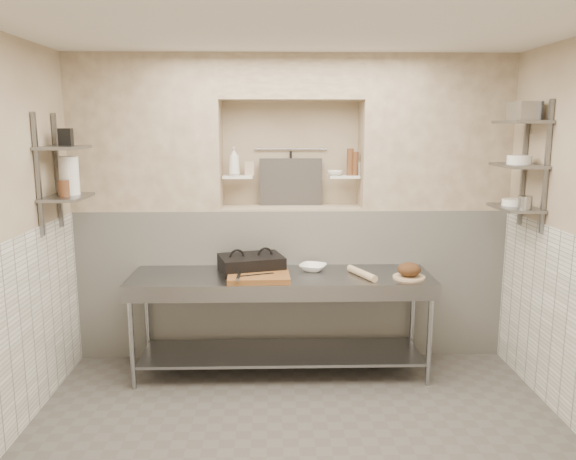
{
  "coord_description": "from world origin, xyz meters",
  "views": [
    {
      "loc": [
        -0.17,
        -3.51,
        2.17
      ],
      "look_at": [
        -0.05,
        0.9,
        1.35
      ],
      "focal_mm": 35.0,
      "sensor_mm": 36.0,
      "label": 1
    }
  ],
  "objects_px": {
    "cutting_board": "(259,277)",
    "rolling_pin": "(362,273)",
    "bowl_alcove": "(335,173)",
    "jug_left": "(69,176)",
    "mixing_bowl": "(313,267)",
    "prep_table": "(281,304)",
    "bottle_soap": "(234,161)",
    "panini_press": "(251,264)",
    "bread_loaf": "(409,269)"
  },
  "relations": [
    {
      "from": "cutting_board",
      "to": "rolling_pin",
      "type": "xyz_separation_m",
      "value": [
        0.88,
        0.07,
        0.01
      ]
    },
    {
      "from": "bowl_alcove",
      "to": "jug_left",
      "type": "relative_size",
      "value": 0.46
    },
    {
      "from": "cutting_board",
      "to": "mixing_bowl",
      "type": "xyz_separation_m",
      "value": [
        0.48,
        0.29,
        0.01
      ]
    },
    {
      "from": "prep_table",
      "to": "rolling_pin",
      "type": "height_order",
      "value": "rolling_pin"
    },
    {
      "from": "prep_table",
      "to": "jug_left",
      "type": "xyz_separation_m",
      "value": [
        -1.73,
        -0.05,
        1.13
      ]
    },
    {
      "from": "bowl_alcove",
      "to": "prep_table",
      "type": "bearing_deg",
      "value": -133.09
    },
    {
      "from": "prep_table",
      "to": "rolling_pin",
      "type": "bearing_deg",
      "value": -5.88
    },
    {
      "from": "mixing_bowl",
      "to": "bottle_soap",
      "type": "relative_size",
      "value": 0.88
    },
    {
      "from": "panini_press",
      "to": "jug_left",
      "type": "height_order",
      "value": "jug_left"
    },
    {
      "from": "bread_loaf",
      "to": "jug_left",
      "type": "bearing_deg",
      "value": 178.63
    },
    {
      "from": "bowl_alcove",
      "to": "cutting_board",
      "type": "bearing_deg",
      "value": -135.66
    },
    {
      "from": "prep_table",
      "to": "cutting_board",
      "type": "height_order",
      "value": "cutting_board"
    },
    {
      "from": "rolling_pin",
      "to": "bread_loaf",
      "type": "height_order",
      "value": "bread_loaf"
    },
    {
      "from": "cutting_board",
      "to": "bowl_alcove",
      "type": "xyz_separation_m",
      "value": [
        0.7,
        0.69,
        0.81
      ]
    },
    {
      "from": "bottle_soap",
      "to": "jug_left",
      "type": "relative_size",
      "value": 0.85
    },
    {
      "from": "prep_table",
      "to": "cutting_board",
      "type": "xyz_separation_m",
      "value": [
        -0.19,
        -0.14,
        0.28
      ]
    },
    {
      "from": "mixing_bowl",
      "to": "jug_left",
      "type": "height_order",
      "value": "jug_left"
    },
    {
      "from": "jug_left",
      "to": "prep_table",
      "type": "bearing_deg",
      "value": 1.67
    },
    {
      "from": "panini_press",
      "to": "bread_loaf",
      "type": "bearing_deg",
      "value": -25.15
    },
    {
      "from": "rolling_pin",
      "to": "bowl_alcove",
      "type": "height_order",
      "value": "bowl_alcove"
    },
    {
      "from": "mixing_bowl",
      "to": "bread_loaf",
      "type": "relative_size",
      "value": 1.19
    },
    {
      "from": "bread_loaf",
      "to": "prep_table",
      "type": "bearing_deg",
      "value": 173.79
    },
    {
      "from": "cutting_board",
      "to": "panini_press",
      "type": "bearing_deg",
      "value": 105.66
    },
    {
      "from": "bread_loaf",
      "to": "rolling_pin",
      "type": "bearing_deg",
      "value": 173.22
    },
    {
      "from": "cutting_board",
      "to": "bowl_alcove",
      "type": "distance_m",
      "value": 1.27
    },
    {
      "from": "rolling_pin",
      "to": "bottle_soap",
      "type": "height_order",
      "value": "bottle_soap"
    },
    {
      "from": "panini_press",
      "to": "prep_table",
      "type": "bearing_deg",
      "value": -39.31
    },
    {
      "from": "prep_table",
      "to": "cutting_board",
      "type": "bearing_deg",
      "value": -143.89
    },
    {
      "from": "rolling_pin",
      "to": "bread_loaf",
      "type": "xyz_separation_m",
      "value": [
        0.39,
        -0.05,
        0.04
      ]
    },
    {
      "from": "mixing_bowl",
      "to": "bowl_alcove",
      "type": "relative_size",
      "value": 1.62
    },
    {
      "from": "bowl_alcove",
      "to": "jug_left",
      "type": "height_order",
      "value": "jug_left"
    },
    {
      "from": "mixing_bowl",
      "to": "jug_left",
      "type": "xyz_separation_m",
      "value": [
        -2.02,
        -0.2,
        0.84
      ]
    },
    {
      "from": "panini_press",
      "to": "rolling_pin",
      "type": "distance_m",
      "value": 0.97
    },
    {
      "from": "cutting_board",
      "to": "mixing_bowl",
      "type": "distance_m",
      "value": 0.56
    },
    {
      "from": "jug_left",
      "to": "rolling_pin",
      "type": "bearing_deg",
      "value": -0.48
    },
    {
      "from": "panini_press",
      "to": "rolling_pin",
      "type": "height_order",
      "value": "panini_press"
    },
    {
      "from": "mixing_bowl",
      "to": "bowl_alcove",
      "type": "height_order",
      "value": "bowl_alcove"
    },
    {
      "from": "mixing_bowl",
      "to": "bread_loaf",
      "type": "bearing_deg",
      "value": -18.64
    },
    {
      "from": "panini_press",
      "to": "cutting_board",
      "type": "distance_m",
      "value": 0.27
    },
    {
      "from": "prep_table",
      "to": "jug_left",
      "type": "relative_size",
      "value": 8.34
    },
    {
      "from": "bread_loaf",
      "to": "jug_left",
      "type": "xyz_separation_m",
      "value": [
        -2.82,
        0.07,
        0.79
      ]
    },
    {
      "from": "prep_table",
      "to": "bowl_alcove",
      "type": "bearing_deg",
      "value": 46.91
    },
    {
      "from": "prep_table",
      "to": "panini_press",
      "type": "bearing_deg",
      "value": 155.95
    },
    {
      "from": "rolling_pin",
      "to": "bottle_soap",
      "type": "relative_size",
      "value": 1.5
    },
    {
      "from": "jug_left",
      "to": "bread_loaf",
      "type": "bearing_deg",
      "value": -1.37
    },
    {
      "from": "bread_loaf",
      "to": "bowl_alcove",
      "type": "xyz_separation_m",
      "value": [
        -0.57,
        0.67,
        0.76
      ]
    },
    {
      "from": "rolling_pin",
      "to": "bottle_soap",
      "type": "distance_m",
      "value": 1.56
    },
    {
      "from": "prep_table",
      "to": "jug_left",
      "type": "distance_m",
      "value": 2.07
    },
    {
      "from": "bread_loaf",
      "to": "jug_left",
      "type": "relative_size",
      "value": 0.63
    },
    {
      "from": "cutting_board",
      "to": "bottle_soap",
      "type": "distance_m",
      "value": 1.16
    }
  ]
}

